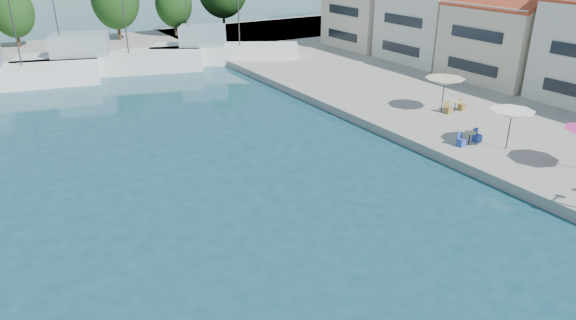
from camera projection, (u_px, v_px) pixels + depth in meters
quay_right at (517, 92)px, 42.63m from camera, size 32.00×92.00×0.60m
quay_far at (57, 53)px, 57.23m from camera, size 90.00×16.00×0.60m
building_04 at (511, 27)px, 44.07m from camera, size 9.00×8.80×9.20m
building_05 at (433, 13)px, 51.03m from camera, size 8.40×8.80×9.70m
building_06 at (374, 2)px, 57.99m from camera, size 9.00×8.80×10.20m
trawler_03 at (106, 61)px, 49.83m from camera, size 17.82×9.29×10.20m
trawler_04 at (222, 52)px, 53.88m from camera, size 15.13×10.95×10.20m
tree_05 at (13, 12)px, 57.40m from camera, size 4.54×4.54×6.72m
tree_06 at (115, 0)px, 61.07m from camera, size 5.59×5.59×8.28m
tree_07 at (174, 4)px, 64.44m from camera, size 4.58×4.58×6.78m
umbrella_white at (512, 114)px, 29.39m from camera, size 2.52×2.52×2.37m
umbrella_cream at (445, 82)px, 35.94m from camera, size 2.79×2.79×2.43m
cafe_table_02 at (469, 140)px, 30.81m from camera, size 1.82×0.70×0.76m
cafe_table_03 at (455, 108)px, 36.61m from camera, size 1.82×0.70×0.76m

